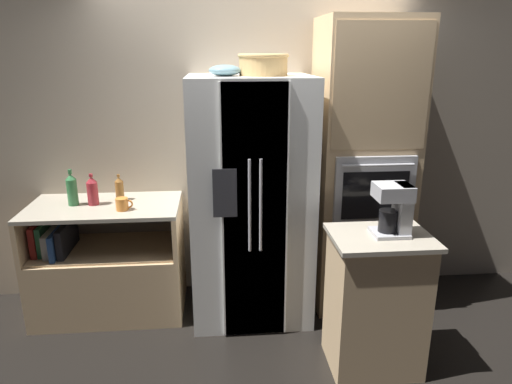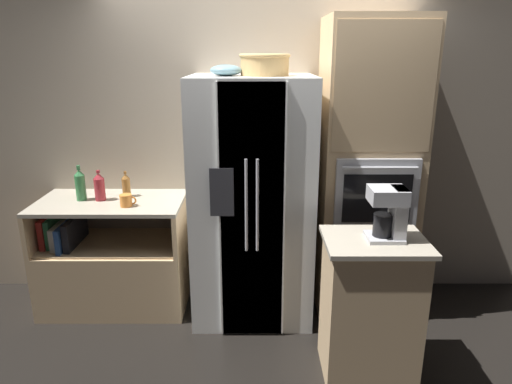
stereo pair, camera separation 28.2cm
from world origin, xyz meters
The scene contains 13 objects.
ground_plane centered at (0.00, 0.00, 0.00)m, with size 20.00×20.00×0.00m, color black.
wall_back centered at (0.00, 0.46, 1.40)m, with size 12.00×0.06×2.80m.
counter_left centered at (-1.22, 0.10, 0.34)m, with size 1.16×0.65×0.91m.
refrigerator centered at (-0.07, 0.03, 0.94)m, with size 0.91×0.83×1.88m.
wall_oven centered at (0.83, 0.12, 1.15)m, with size 0.73×0.68×2.29m.
island_counter centered at (0.69, -0.75, 0.48)m, with size 0.63×0.49×0.95m.
wicker_basket centered at (0.02, -0.02, 1.96)m, with size 0.36×0.36×0.15m.
fruit_bowl centered at (-0.25, -0.05, 1.92)m, with size 0.22×0.22×0.08m.
bottle_tall centered at (-1.28, 0.12, 1.02)m, with size 0.08×0.08×0.25m.
bottle_short centered at (-1.10, 0.22, 1.01)m, with size 0.07×0.07×0.21m.
bottle_wide centered at (-1.43, 0.13, 1.04)m, with size 0.08×0.08×0.28m.
mug centered at (-1.03, -0.03, 0.96)m, with size 0.13×0.09×0.09m.
coffee_maker centered at (0.77, -0.75, 1.13)m, with size 0.22×0.19×0.33m.
Camera 1 is at (-0.32, -3.32, 2.04)m, focal length 32.00 mm.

